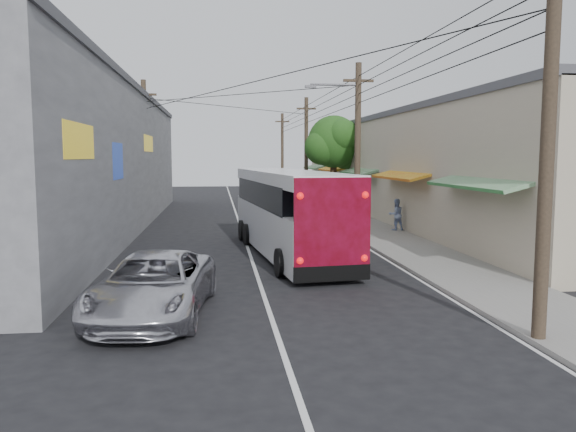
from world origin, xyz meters
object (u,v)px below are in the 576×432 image
object	(u,v)px
parked_car_mid	(291,201)
coach_bus	(288,212)
parked_car_far	(284,197)
parked_suv	(330,214)
jeepney	(154,285)
pedestrian_far	(396,215)
pedestrian_near	(365,221)

from	to	relation	value
parked_car_mid	coach_bus	bearing A→B (deg)	-99.28
coach_bus	parked_car_far	bearing A→B (deg)	77.74
parked_suv	parked_car_mid	world-z (taller)	parked_suv
jeepney	parked_car_mid	xyz separation A→B (m)	(6.55, 24.91, -0.04)
parked_suv	parked_car_mid	distance (m)	9.74
coach_bus	jeepney	size ratio (longest dim) A/B	2.14
parked_car_mid	jeepney	bearing A→B (deg)	-106.15
parked_suv	parked_car_far	world-z (taller)	parked_suv
jeepney	pedestrian_far	bearing A→B (deg)	59.05
jeepney	parked_suv	size ratio (longest dim) A/B	0.96
parked_suv	pedestrian_far	distance (m)	3.43
parked_car_far	pedestrian_near	size ratio (longest dim) A/B	2.77
coach_bus	jeepney	distance (m)	9.02
coach_bus	parked_car_far	xyz separation A→B (m)	(2.34, 21.18, -1.00)
coach_bus	parked_car_mid	bearing A→B (deg)	76.19
jeepney	parked_suv	distance (m)	16.88
parked_suv	jeepney	bearing A→B (deg)	-110.78
parked_suv	pedestrian_far	bearing A→B (deg)	-23.82
parked_car_mid	pedestrian_far	world-z (taller)	pedestrian_far
coach_bus	parked_car_far	world-z (taller)	coach_bus
jeepney	parked_car_mid	size ratio (longest dim) A/B	1.29
parked_car_mid	parked_suv	bearing A→B (deg)	-86.71
parked_suv	coach_bus	bearing A→B (deg)	-108.35
pedestrian_near	coach_bus	bearing A→B (deg)	48.27
parked_car_mid	pedestrian_near	distance (m)	13.68
parked_suv	parked_car_mid	size ratio (longest dim) A/B	1.34
parked_car_mid	parked_car_far	xyz separation A→B (m)	(0.00, 4.19, -0.03)
pedestrian_far	pedestrian_near	bearing A→B (deg)	36.86
coach_bus	parked_car_mid	distance (m)	17.18
parked_car_mid	pedestrian_far	xyz separation A→B (m)	(3.80, -11.36, 0.20)
coach_bus	parked_car_mid	size ratio (longest dim) A/B	2.77
parked_suv	pedestrian_near	xyz separation A→B (m)	(0.80, -3.88, 0.06)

